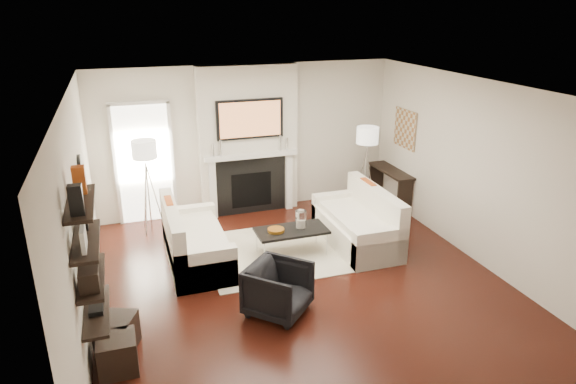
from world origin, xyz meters
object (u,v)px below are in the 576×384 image
object	(u,v)px
loveseat_right_base	(356,232)
lamp_right_shade	(368,135)
coffee_table	(292,231)
lamp_left_shade	(144,149)
loveseat_left_base	(197,250)
ottoman_near	(117,333)
armchair	(278,287)

from	to	relation	value
loveseat_right_base	lamp_right_shade	bearing A→B (deg)	58.57
coffee_table	lamp_left_shade	size ratio (longest dim) A/B	2.75
loveseat_left_base	coffee_table	xyz separation A→B (m)	(1.43, -0.19, 0.19)
loveseat_left_base	ottoman_near	xyz separation A→B (m)	(-1.19, -1.78, -0.01)
loveseat_left_base	armchair	distance (m)	1.84
armchair	loveseat_right_base	bearing A→B (deg)	-5.22
lamp_left_shade	lamp_right_shade	xyz separation A→B (m)	(3.90, -0.29, 0.00)
loveseat_right_base	coffee_table	world-z (taller)	same
loveseat_left_base	loveseat_right_base	xyz separation A→B (m)	(2.54, -0.17, 0.00)
loveseat_right_base	loveseat_left_base	bearing A→B (deg)	176.22
loveseat_left_base	armchair	bearing A→B (deg)	-65.65
loveseat_right_base	coffee_table	xyz separation A→B (m)	(-1.11, -0.02, 0.19)
coffee_table	lamp_right_shade	bearing A→B (deg)	34.68
lamp_left_shade	ottoman_near	size ratio (longest dim) A/B	1.00
loveseat_right_base	armchair	bearing A→B (deg)	-139.97
loveseat_right_base	ottoman_near	distance (m)	4.07
armchair	ottoman_near	xyz separation A→B (m)	(-1.94, -0.11, -0.16)
loveseat_left_base	lamp_left_shade	world-z (taller)	lamp_left_shade
coffee_table	ottoman_near	bearing A→B (deg)	-148.75
lamp_right_shade	ottoman_near	xyz separation A→B (m)	(-4.52, -2.90, -1.25)
loveseat_right_base	coffee_table	bearing A→B (deg)	-178.74
loveseat_right_base	ottoman_near	xyz separation A→B (m)	(-3.73, -1.62, -0.01)
loveseat_right_base	armchair	distance (m)	2.34
loveseat_right_base	lamp_left_shade	size ratio (longest dim) A/B	4.50
loveseat_left_base	lamp_right_shade	size ratio (longest dim) A/B	4.50
armchair	lamp_left_shade	bearing A→B (deg)	68.01
loveseat_left_base	coffee_table	size ratio (longest dim) A/B	1.64
loveseat_right_base	lamp_left_shade	xyz separation A→B (m)	(-3.11, 1.58, 1.24)
loveseat_left_base	lamp_left_shade	distance (m)	1.96
loveseat_left_base	loveseat_right_base	world-z (taller)	same
loveseat_left_base	loveseat_right_base	size ratio (longest dim) A/B	1.00
loveseat_left_base	ottoman_near	distance (m)	2.14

